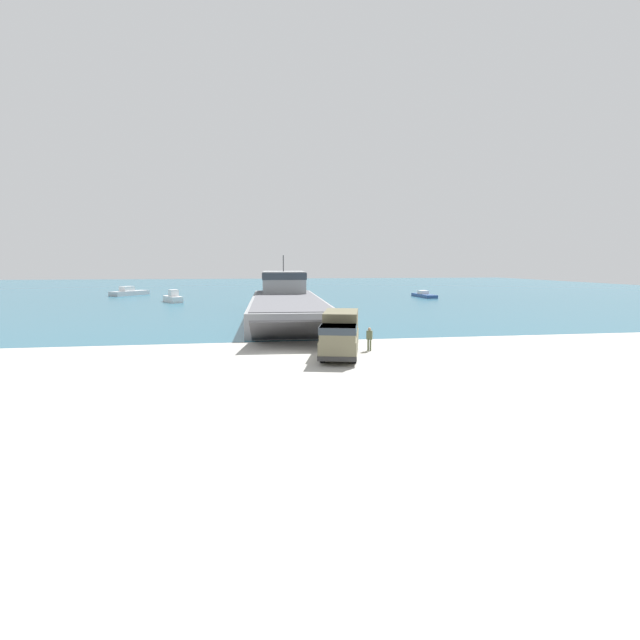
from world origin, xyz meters
TOP-DOWN VIEW (x-y plane):
  - ground_plane at (0.00, 0.00)m, footprint 240.00×240.00m
  - water_surface at (0.00, 97.15)m, footprint 240.00×180.00m
  - landing_craft at (3.13, 29.64)m, footprint 11.00×43.51m
  - military_truck at (4.28, -0.37)m, footprint 4.45×8.18m
  - soldier_on_ramp at (6.94, 1.40)m, footprint 0.50×0.41m
  - moored_boat_a at (-25.84, 74.95)m, footprint 7.20×8.70m
  - moored_boat_b at (-14.27, 54.13)m, footprint 4.06×5.94m
  - moored_boat_c at (33.75, 59.68)m, footprint 2.29×8.78m

SIDE VIEW (x-z plane):
  - ground_plane at x=0.00m, z-range 0.00..0.00m
  - water_surface at x=0.00m, z-range 0.00..0.01m
  - moored_boat_c at x=33.75m, z-range -0.22..1.08m
  - moored_boat_a at x=-25.84m, z-range -0.33..1.61m
  - moored_boat_b at x=-14.27m, z-range -0.37..1.83m
  - soldier_on_ramp at x=6.94m, z-range 0.15..1.97m
  - military_truck at x=4.28m, z-range 0.05..3.23m
  - landing_craft at x=3.13m, z-range -2.02..5.93m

